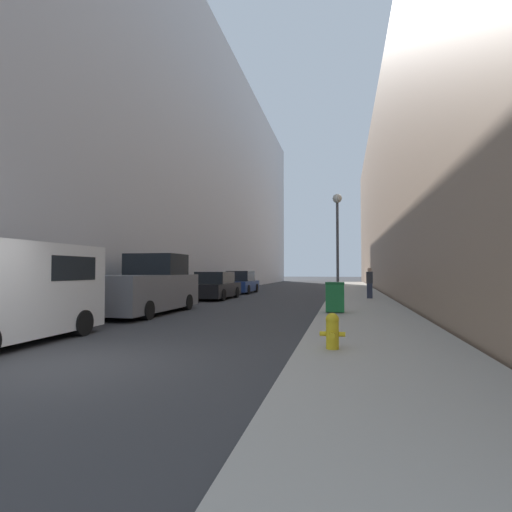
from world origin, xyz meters
TOP-DOWN VIEW (x-y plane):
  - ground_plane at (0.00, 0.00)m, footprint 200.00×200.00m
  - sidewalk_right at (5.53, 18.00)m, footprint 3.34×60.00m
  - building_left_glass at (-10.42, 26.00)m, footprint 12.00×60.00m
  - building_right_stone at (13.30, 26.00)m, footprint 12.00×60.00m
  - fire_hydrant at (4.54, 1.88)m, footprint 0.48×0.37m
  - trash_bin at (4.45, 8.56)m, footprint 0.65×0.62m
  - lamppost at (4.48, 13.02)m, footprint 0.43×0.43m
  - white_van at (-2.59, 1.66)m, footprint 2.17×4.52m
  - pickup_truck at (-2.59, 8.11)m, footprint 2.29×5.56m
  - parked_sedan_near at (-2.45, 15.97)m, footprint 1.98×4.57m
  - parked_sedan_far at (-2.51, 22.01)m, footprint 1.90×4.40m
  - pedestrian_on_sidewalk at (6.09, 16.26)m, footprint 0.33×0.21m

SIDE VIEW (x-z plane):
  - ground_plane at x=0.00m, z-range 0.00..0.00m
  - sidewalk_right at x=5.53m, z-range 0.00..0.14m
  - fire_hydrant at x=4.54m, z-range 0.16..0.84m
  - trash_bin at x=4.45m, z-range 0.16..1.23m
  - parked_sedan_near at x=-2.45m, z-range -0.06..1.49m
  - parked_sedan_far at x=-2.51m, z-range -0.07..1.52m
  - pedestrian_on_sidewalk at x=6.09m, z-range 0.15..1.78m
  - pickup_truck at x=-2.59m, z-range -0.17..2.11m
  - white_van at x=-2.59m, z-range 0.11..2.36m
  - lamppost at x=4.48m, z-range 0.99..6.04m
  - building_right_stone at x=13.30m, z-range 0.00..15.38m
  - building_left_glass at x=-10.42m, z-range 0.00..20.39m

